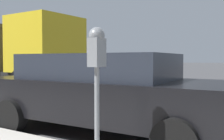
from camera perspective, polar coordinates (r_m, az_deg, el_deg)
name	(u,v)px	position (r m, az deg, el deg)	size (l,w,h in m)	color
ground_plane	(136,121)	(5.97, 5.15, -11.10)	(220.00, 220.00, 0.00)	#424244
parking_meter	(97,60)	(3.09, -3.31, 2.23)	(0.21, 0.19, 1.64)	gray
car_black	(106,91)	(4.97, -1.33, -4.51)	(2.23, 5.05, 1.49)	black
dump_truck	(7,53)	(13.42, -21.97, 3.55)	(3.03, 7.84, 3.15)	black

